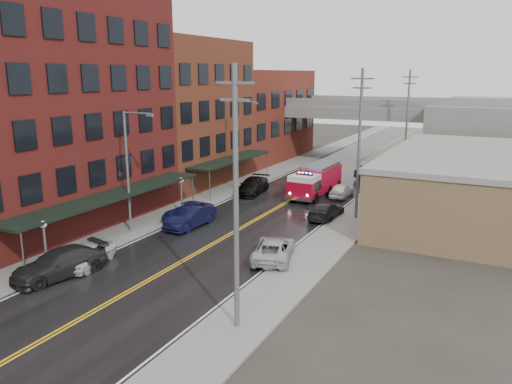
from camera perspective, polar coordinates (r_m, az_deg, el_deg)
The scene contains 30 objects.
road at distance 39.50m, azimuth -0.80°, elevation -3.64°, with size 11.00×160.00×0.02m, color black.
sidewalk_left at distance 43.22m, azimuth -9.43°, elevation -2.23°, with size 3.00×160.00×0.15m, color slate.
sidewalk_right at distance 36.83m, azimuth 9.35°, elevation -4.99°, with size 3.00×160.00×0.15m, color slate.
curb_left at distance 42.29m, azimuth -7.61°, elevation -2.51°, with size 0.30×160.00×0.15m, color gray.
curb_right at distance 37.32m, azimuth 6.93°, elevation -4.66°, with size 0.30×160.00×0.15m, color gray.
brick_building_b at distance 40.70m, azimuth -22.79°, elevation 8.73°, with size 9.00×20.00×18.00m, color #4E1714.
brick_building_c at distance 53.84m, azimuth -8.33°, elevation 8.90°, with size 9.00×15.00×15.00m, color #5B2D1B.
brick_building_far at distance 68.99m, azimuth 0.15°, elevation 8.75°, with size 9.00×20.00×12.00m, color maroon.
tan_building at distance 44.44m, azimuth 24.23°, elevation 0.41°, with size 14.00×22.00×5.00m, color brown.
right_far_block at distance 73.87m, azimuth 27.16°, elevation 6.03°, with size 18.00×30.00×8.00m, color slate.
awning_1 at distance 37.41m, azimuth -16.14°, elevation -0.42°, with size 2.60×18.00×3.09m.
awning_2 at distance 51.30m, azimuth -2.81°, elevation 3.73°, with size 2.60×13.00×3.09m.
globe_lamp_1 at distance 32.19m, azimuth -23.06°, elevation -4.44°, with size 0.44×0.44×3.12m.
globe_lamp_2 at distance 42.16m, azimuth -8.55°, elevation 0.54°, with size 0.44×0.44×3.12m.
street_lamp_1 at distance 37.07m, azimuth -14.24°, elevation 3.05°, with size 2.64×0.22×9.00m.
street_lamp_2 at distance 50.09m, azimuth -2.18°, elevation 6.05°, with size 2.64×0.22×9.00m.
utility_pole_0 at distance 21.80m, azimuth -2.31°, elevation -0.60°, with size 1.80×0.24×12.00m.
utility_pole_1 at distance 40.18m, azimuth 11.73°, elevation 5.57°, with size 1.80×0.24×12.00m.
utility_pole_2 at distance 59.61m, azimuth 16.86°, elevation 7.74°, with size 1.80×0.24×12.00m.
overpass at distance 68.00m, azimuth 11.88°, elevation 8.38°, with size 40.00×10.00×7.50m.
fire_truck at distance 48.54m, azimuth 6.79°, elevation 1.41°, with size 3.43×8.09×2.92m.
parked_car_left_3 at distance 31.46m, azimuth -21.56°, elevation -7.60°, with size 2.27×5.58×1.62m, color #242527.
parked_car_left_4 at distance 32.60m, azimuth -18.61°, elevation -6.75°, with size 1.76×4.38×1.49m, color silver.
parked_car_left_5 at distance 38.78m, azimuth -7.51°, elevation -2.86°, with size 1.69×4.86×1.60m, color black.
parked_car_left_6 at distance 40.82m, azimuth -7.83°, elevation -2.22°, with size 2.26×4.90×1.36m, color navy.
parked_car_left_7 at distance 49.18m, azimuth -0.43°, elevation 0.70°, with size 2.17×5.34×1.55m, color black.
parked_car_right_0 at distance 31.91m, azimuth 2.02°, elevation -6.53°, with size 2.35×5.10×1.42m, color #AEB2B6.
parked_car_right_1 at distance 41.19m, azimuth 8.01°, elevation -2.10°, with size 1.88×4.64×1.35m, color black.
parked_car_right_2 at distance 48.52m, azimuth 9.77°, elevation 0.20°, with size 1.60×3.97×1.35m, color silver.
parked_car_right_3 at distance 58.32m, azimuth 12.87°, elevation 2.30°, with size 1.50×4.29×1.41m, color black.
Camera 1 is at (17.50, -3.48, 11.57)m, focal length 35.00 mm.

